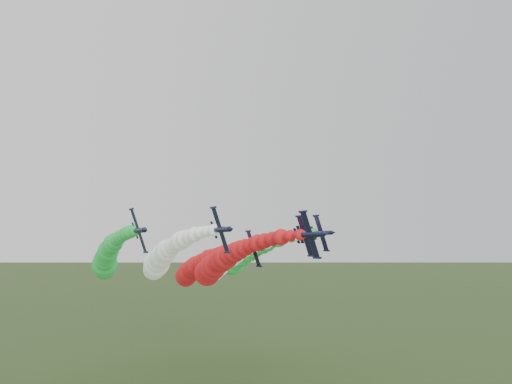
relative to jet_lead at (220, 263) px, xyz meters
The scene contains 6 objects.
jet_lead is the anchor object (origin of this frame).
jet_inner_left 14.95m from the jet_lead, 146.96° to the left, with size 10.53×67.62×16.60m.
jet_inner_right 12.83m from the jet_lead, 58.16° to the left, with size 10.86×67.96×16.93m.
jet_outer_left 30.56m from the jet_lead, 142.23° to the left, with size 10.64×67.73×16.70m.
jet_outer_right 25.94m from the jet_lead, 48.88° to the left, with size 10.58×67.68×16.65m.
jet_trail 27.89m from the jet_lead, 81.76° to the left, with size 11.00×68.09×17.06m.
Camera 1 is at (-43.19, -86.51, 35.72)m, focal length 35.00 mm.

